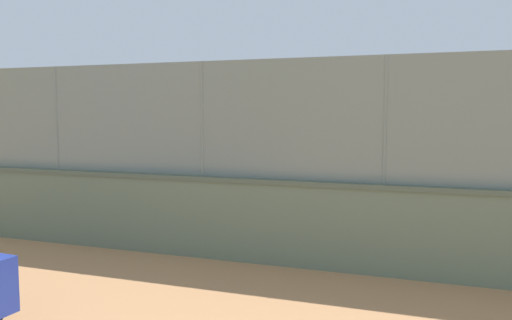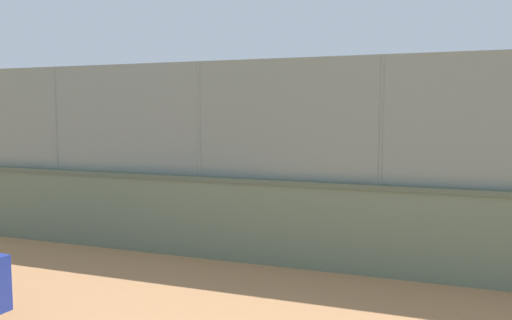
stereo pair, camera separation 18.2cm
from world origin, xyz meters
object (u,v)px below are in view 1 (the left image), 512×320
object	(u,v)px
player_baseline_waiting	(323,184)
sports_ball	(296,231)
courtside_bench	(218,208)
player_crossing_court	(202,158)

from	to	relation	value
player_baseline_waiting	sports_ball	world-z (taller)	player_baseline_waiting
courtside_bench	player_crossing_court	bearing A→B (deg)	-60.40
player_baseline_waiting	sports_ball	distance (m)	2.14
sports_ball	courtside_bench	size ratio (longest dim) A/B	0.14
sports_ball	courtside_bench	world-z (taller)	courtside_bench
player_crossing_court	courtside_bench	size ratio (longest dim) A/B	1.08
player_baseline_waiting	player_crossing_court	distance (m)	6.79
player_crossing_court	sports_ball	world-z (taller)	player_crossing_court
player_baseline_waiting	player_crossing_court	size ratio (longest dim) A/B	0.87
player_crossing_court	player_baseline_waiting	bearing A→B (deg)	143.00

